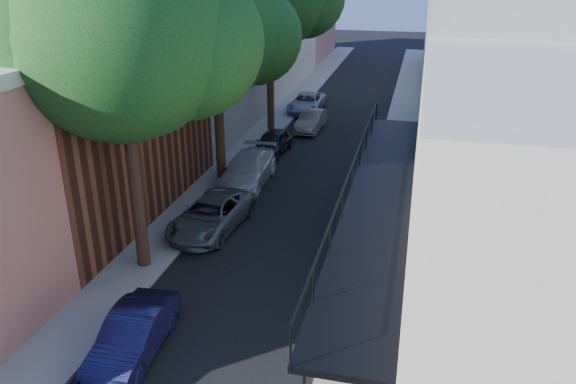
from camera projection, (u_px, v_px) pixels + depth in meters
The scene contains 13 objects.
road_surface at pixel (339, 122), 36.59m from camera, with size 6.00×64.00×0.01m, color black.
sidewalk_left at pixel (280, 117), 37.42m from camera, with size 2.00×64.00×0.12m, color gray.
sidewalk_right at pixel (401, 125), 35.72m from camera, with size 2.00×64.00×0.12m, color gray.
buildings_left at pixel (194, 42), 35.56m from camera, with size 10.10×59.10×12.00m.
buildings_right at pixel (494, 60), 32.51m from camera, with size 9.80×55.00×10.00m.
oak_near at pixel (136, 32), 16.55m from camera, with size 7.48×6.80×11.42m.
oak_mid at pixel (225, 29), 24.03m from camera, with size 6.60×6.00×10.20m.
parked_car_b at pixel (133, 335), 14.92m from camera, with size 1.32×3.79×1.25m, color #121339.
parked_car_c at pixel (211, 215), 21.84m from camera, with size 2.11×4.57×1.27m, color #5C5E64.
parked_car_d at pixel (247, 170), 26.33m from camera, with size 1.98×4.86×1.41m, color silver.
parked_car_e at pixel (272, 143), 30.45m from camera, with size 1.47×3.65×1.24m, color black.
parked_car_f at pixel (311, 121), 34.53m from camera, with size 1.31×3.76×1.24m, color slate.
parked_car_g at pixel (307, 103), 38.75m from camera, with size 2.07×4.49×1.25m, color #9AA0AD.
Camera 1 is at (4.95, -5.34, 9.92)m, focal length 35.00 mm.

